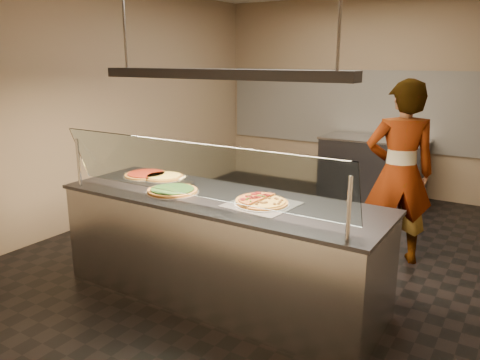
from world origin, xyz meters
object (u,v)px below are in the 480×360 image
Objects in this scene: prep_table at (372,168)px; pizza_spinach at (173,190)px; pizza_cheese at (164,177)px; pizza_tomato at (147,174)px; worker at (399,173)px; perforated_tray at (262,204)px; pizza_spatula at (184,180)px; sneeze_guard at (193,171)px; heat_lamp_housing at (217,74)px; half_pizza_sausage at (273,203)px; half_pizza_pepperoni at (251,199)px; serving_counter at (220,247)px.

pizza_spinach is at bearing -99.50° from prep_table.
prep_table is (1.04, 3.49, -0.48)m from pizza_cheese.
worker is at bearing 33.10° from pizza_tomato.
pizza_cheese is at bearing 168.81° from perforated_tray.
pizza_spatula is 3.64m from prep_table.
sneeze_guard is at bearing 34.25° from worker.
pizza_cheese is 0.18× the size of heat_lamp_housing.
half_pizza_sausage is 1.07× the size of pizza_cheese.
prep_table is (-0.10, 3.73, -0.50)m from half_pizza_pepperoni.
pizza_spatula is 1.15m from heat_lamp_housing.
heat_lamp_housing reaches higher than prep_table.
pizza_tomato is 3.76m from prep_table.
worker reaches higher than sneeze_guard.
pizza_spatula is (-0.86, 0.21, -0.01)m from half_pizza_pepperoni.
serving_counter is 5.31× the size of perforated_tray.
half_pizza_pepperoni is 1.07× the size of pizza_cheese.
worker reaches higher than half_pizza_pepperoni.
pizza_spinach is (-0.42, -0.11, 0.48)m from serving_counter.
serving_counter is 0.76m from pizza_spatula.
heat_lamp_housing reaches higher than sneeze_guard.
serving_counter is 0.63m from perforated_tray.
worker reaches higher than serving_counter.
heat_lamp_housing is at bearing 29.30° from worker.
pizza_spinach is at bearing -173.16° from perforated_tray.
sneeze_guard is at bearing -93.09° from prep_table.
perforated_tray is 1.26× the size of half_pizza_pepperoni.
pizza_tomato is at bearing -109.65° from prep_table.
worker reaches higher than prep_table.
serving_counter is 0.72m from half_pizza_sausage.
pizza_spinach is 3.92m from prep_table.
half_pizza_sausage is at bearing -0.42° from serving_counter.
perforated_tray is 1.20× the size of pizza_tomato.
pizza_spatula is at bearing 167.88° from perforated_tray.
sneeze_guard is 1.75× the size of prep_table.
pizza_cheese is at bearing 167.91° from half_pizza_pepperoni.
serving_counter is at bearing -16.43° from pizza_cheese.
half_pizza_pepperoni reaches higher than pizza_tomato.
worker is at bearing 55.55° from heat_lamp_housing.
heat_lamp_housing is (-1.11, -1.61, 1.01)m from worker.
serving_counter and prep_table have the same top height.
half_pizza_sausage is 0.95m from pizza_spinach.
pizza_spinach reaches higher than perforated_tray.
perforated_tray is 0.10m from half_pizza_sausage.
pizza_cheese and pizza_tomato have the same top height.
serving_counter is 0.83m from sneeze_guard.
prep_table is (0.22, 3.73, 0.00)m from serving_counter.
pizza_tomato is at bearing -173.78° from pizza_cheese.
sneeze_guard reaches higher than half_pizza_pepperoni.
pizza_spinach is (-0.42, 0.24, -0.28)m from sneeze_guard.
pizza_tomato is at bearing 151.53° from sneeze_guard.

